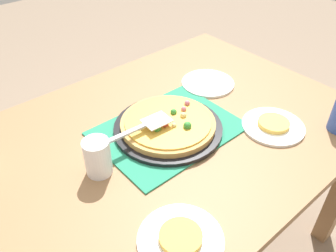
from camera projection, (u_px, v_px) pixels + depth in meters
ground_plane at (168, 250)px, 1.68m from camera, size 8.00×8.00×0.00m
dining_table at (168, 153)px, 1.29m from camera, size 1.40×1.00×0.75m
placemat at (168, 130)px, 1.22m from camera, size 0.48×0.36×0.01m
pizza_pan at (168, 128)px, 1.21m from camera, size 0.38×0.38×0.01m
pizza at (168, 123)px, 1.20m from camera, size 0.33×0.33×0.05m
plate_near_left at (181, 240)px, 0.87m from camera, size 0.22×0.22×0.01m
plate_far_right at (273, 126)px, 1.23m from camera, size 0.22×0.22×0.01m
plate_side at (208, 83)px, 1.46m from camera, size 0.22×0.22×0.01m
served_slice_left at (181, 237)px, 0.86m from camera, size 0.11×0.11×0.02m
served_slice_right at (274, 123)px, 1.22m from camera, size 0.11×0.11×0.02m
cup_far at (98, 157)px, 1.02m from camera, size 0.08×0.08×0.12m
pizza_server at (144, 125)px, 1.13m from camera, size 0.23×0.08×0.01m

